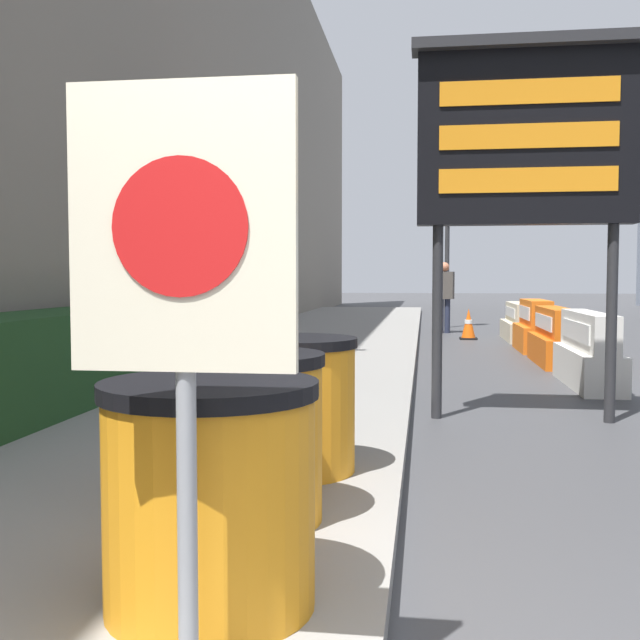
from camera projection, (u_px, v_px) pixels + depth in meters
The scene contains 17 objects.
building_left_facade at pixel (155, 11), 11.81m from camera, with size 0.40×50.40×11.09m.
hedge_strip at pixel (35, 363), 6.72m from camera, with size 0.90×7.09×0.89m.
bare_tree at pixel (190, 215), 10.59m from camera, with size 2.64×2.73×4.03m.
barrel_drum_foreground at pixel (210, 493), 2.75m from camera, with size 0.81×0.81×0.84m.
barrel_drum_middle at pixel (245, 436), 3.73m from camera, with size 0.81×0.81×0.84m.
barrel_drum_back at pixel (293, 404), 4.69m from camera, with size 0.81×0.81×0.84m.
warning_sign at pixel (183, 269), 2.16m from camera, with size 0.67×0.08×1.78m.
message_board at pixel (526, 139), 6.92m from camera, with size 2.11×0.36×3.54m.
jersey_barrier_white at pixel (588, 354), 9.26m from camera, with size 0.50×2.06×0.92m.
jersey_barrier_orange_far at pixel (555, 339), 11.59m from camera, with size 0.58×1.94×0.88m.
jersey_barrier_orange_near at pixel (535, 328), 13.67m from camera, with size 0.63×1.65×0.93m.
jersey_barrier_cream at pixel (519, 324), 15.98m from camera, with size 0.62×2.09×0.80m.
traffic_cone_near at pixel (468, 324), 16.17m from camera, with size 0.37×0.37×0.67m.
traffic_cone_mid at pixel (568, 322), 17.49m from camera, with size 0.35×0.35×0.62m.
traffic_cone_far at pixel (578, 333), 12.91m from camera, with size 0.44×0.44×0.79m.
traffic_light_near_curb at pixel (448, 217), 19.66m from camera, with size 0.28×0.45×4.04m.
pedestrian_passerby at pixel (444, 291), 17.97m from camera, with size 0.49×0.35×1.70m.
Camera 1 is at (0.13, -1.80, 1.36)m, focal length 42.00 mm.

